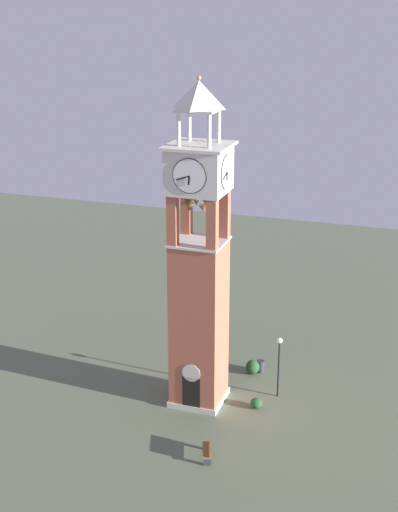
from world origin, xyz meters
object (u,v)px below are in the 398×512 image
object	(u,v)px
lamp_post	(279,356)
trash_bin	(260,366)
clock_tower	(199,277)
park_bench	(208,450)

from	to	relation	value
lamp_post	trash_bin	world-z (taller)	lamp_post
clock_tower	park_bench	world-z (taller)	clock_tower
clock_tower	trash_bin	bearing A→B (deg)	60.33
park_bench	trash_bin	world-z (taller)	park_bench
trash_bin	park_bench	bearing A→B (deg)	-91.57
park_bench	lamp_post	distance (m)	8.14
clock_tower	lamp_post	size ratio (longest dim) A/B	4.89
lamp_post	trash_bin	size ratio (longest dim) A/B	4.97
clock_tower	park_bench	xyz separation A→B (m)	(2.39, -5.57, -7.58)
clock_tower	trash_bin	world-z (taller)	clock_tower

